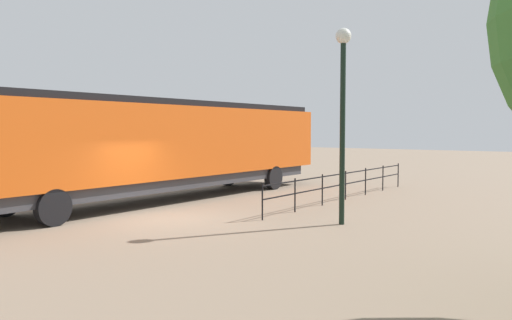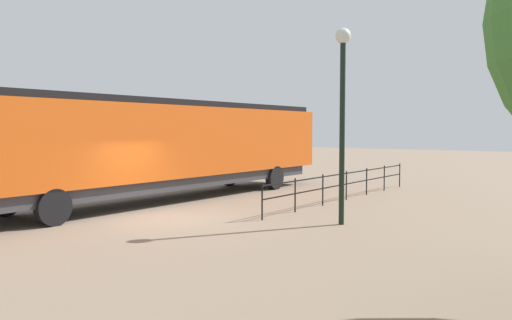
% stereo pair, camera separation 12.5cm
% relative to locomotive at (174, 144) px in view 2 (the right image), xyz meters
% --- Properties ---
extents(ground_plane, '(120.00, 120.00, 0.00)m').
position_rel_locomotive_xyz_m(ground_plane, '(3.10, -3.51, -2.24)').
color(ground_plane, '#84705B').
extents(locomotive, '(3.09, 17.92, 3.96)m').
position_rel_locomotive_xyz_m(locomotive, '(0.00, 0.00, 0.00)').
color(locomotive, '#D15114').
rests_on(locomotive, ground_plane).
extents(lamp_post, '(0.46, 0.46, 5.78)m').
position_rel_locomotive_xyz_m(lamp_post, '(8.08, -1.04, 1.64)').
color(lamp_post, black).
rests_on(lamp_post, ground_plane).
extents(platform_fence, '(0.05, 11.60, 1.16)m').
position_rel_locomotive_xyz_m(platform_fence, '(5.76, 3.91, -1.48)').
color(platform_fence, black).
rests_on(platform_fence, ground_plane).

